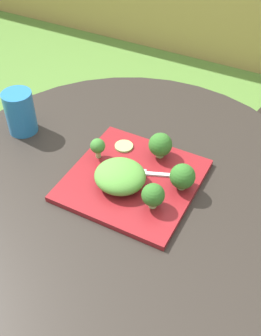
{
  "coord_description": "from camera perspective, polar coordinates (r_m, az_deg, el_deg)",
  "views": [
    {
      "loc": [
        0.33,
        -0.62,
        1.42
      ],
      "look_at": [
        0.01,
        -0.0,
        0.77
      ],
      "focal_mm": 43.88,
      "sensor_mm": 36.0,
      "label": 1
    }
  ],
  "objects": [
    {
      "name": "ground_plane",
      "position": [
        1.59,
        -0.22,
        -20.45
      ],
      "size": [
        12.0,
        12.0,
        0.0
      ],
      "primitive_type": "plane",
      "color": "#568438"
    },
    {
      "name": "patio_table",
      "position": [
        1.18,
        -0.28,
        -10.12
      ],
      "size": [
        0.93,
        0.93,
        0.73
      ],
      "color": "#28231E",
      "rests_on": "ground_plane"
    },
    {
      "name": "salad_plate",
      "position": [
        0.97,
        0.34,
        -1.68
      ],
      "size": [
        0.3,
        0.3,
        0.01
      ],
      "primitive_type": "cube",
      "color": "maroon",
      "rests_on": "patio_table"
    },
    {
      "name": "drinking_glass",
      "position": [
        1.14,
        -15.03,
        7.23
      ],
      "size": [
        0.08,
        0.08,
        0.12
      ],
      "color": "#236BA8",
      "rests_on": "patio_table"
    },
    {
      "name": "fork",
      "position": [
        0.98,
        3.19,
        -0.83
      ],
      "size": [
        0.15,
        0.07,
        0.0
      ],
      "color": "silver",
      "rests_on": "salad_plate"
    },
    {
      "name": "lettuce_mound",
      "position": [
        0.94,
        -1.62,
        -1.07
      ],
      "size": [
        0.12,
        0.11,
        0.05
      ],
      "primitive_type": "ellipsoid",
      "color": "#519338",
      "rests_on": "salad_plate"
    },
    {
      "name": "broccoli_floret_0",
      "position": [
        0.88,
        3.16,
        -3.8
      ],
      "size": [
        0.05,
        0.05,
        0.06
      ],
      "color": "#99B770",
      "rests_on": "salad_plate"
    },
    {
      "name": "broccoli_floret_1",
      "position": [
        1.01,
        4.17,
        3.23
      ],
      "size": [
        0.06,
        0.06,
        0.07
      ],
      "color": "#99B770",
      "rests_on": "salad_plate"
    },
    {
      "name": "broccoli_floret_2",
      "position": [
        1.01,
        -4.57,
        3.01
      ],
      "size": [
        0.04,
        0.04,
        0.05
      ],
      "color": "#99B770",
      "rests_on": "salad_plate"
    },
    {
      "name": "broccoli_floret_3",
      "position": [
        0.93,
        7.24,
        -1.19
      ],
      "size": [
        0.06,
        0.06,
        0.06
      ],
      "color": "#99B770",
      "rests_on": "salad_plate"
    },
    {
      "name": "cucumber_slice_0",
      "position": [
        1.05,
        -0.92,
        3.04
      ],
      "size": [
        0.05,
        0.05,
        0.01
      ],
      "primitive_type": "cylinder",
      "color": "#8EB766",
      "rests_on": "salad_plate"
    }
  ]
}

